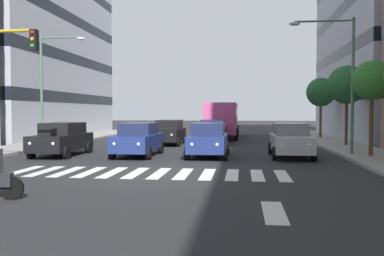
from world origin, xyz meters
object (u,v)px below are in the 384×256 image
(car_1, at_px, (208,139))
(car_3, at_px, (62,139))
(car_0, at_px, (291,140))
(street_tree_2, at_px, (347,85))
(street_lamp_right, at_px, (49,78))
(street_tree_1, at_px, (372,81))
(street_tree_3, at_px, (321,92))
(car_row2_1, at_px, (169,132))
(car_2, at_px, (138,139))
(street_lamp_left, at_px, (341,70))
(bus_behind_traffic, at_px, (223,117))
(car_row2_0, at_px, (213,132))

(car_1, bearing_deg, car_3, 3.18)
(car_0, xyz_separation_m, street_tree_2, (-4.26, -6.44, 3.13))
(car_1, bearing_deg, street_lamp_right, -19.90)
(car_3, distance_m, street_tree_2, 17.82)
(street_tree_1, bearing_deg, street_tree_3, -91.28)
(street_tree_2, bearing_deg, car_row2_1, -3.01)
(car_2, xyz_separation_m, street_lamp_right, (6.74, -3.92, 3.52))
(street_tree_2, xyz_separation_m, street_tree_3, (0.15, -7.94, -0.11))
(car_0, relative_size, car_3, 1.00)
(car_2, bearing_deg, street_lamp_left, -174.21)
(car_3, distance_m, street_lamp_left, 14.82)
(car_1, distance_m, car_row2_1, 8.05)
(car_0, bearing_deg, car_1, 3.55)
(car_3, relative_size, car_row2_1, 1.00)
(car_0, relative_size, street_lamp_right, 0.64)
(car_3, distance_m, bus_behind_traffic, 17.84)
(street_lamp_right, bearing_deg, street_lamp_left, 170.45)
(car_0, height_order, car_row2_0, same)
(car_3, distance_m, car_row2_1, 8.85)
(car_1, height_order, bus_behind_traffic, bus_behind_traffic)
(street_tree_1, bearing_deg, bus_behind_traffic, -63.34)
(street_lamp_right, xyz_separation_m, street_tree_3, (-18.60, -10.89, -0.50))
(car_3, height_order, street_tree_3, street_tree_3)
(car_row2_0, distance_m, street_lamp_right, 11.45)
(car_0, distance_m, car_row2_1, 10.29)
(car_2, distance_m, car_row2_1, 7.49)
(street_tree_1, height_order, street_tree_2, street_tree_2)
(car_row2_1, xyz_separation_m, street_tree_1, (-11.27, 7.40, 2.89))
(car_row2_1, relative_size, street_tree_2, 0.87)
(car_row2_0, height_order, bus_behind_traffic, bus_behind_traffic)
(car_0, distance_m, street_tree_2, 8.34)
(street_tree_3, bearing_deg, street_lamp_left, 83.62)
(car_2, relative_size, bus_behind_traffic, 0.42)
(street_tree_3, bearing_deg, bus_behind_traffic, -7.10)
(street_tree_1, bearing_deg, car_row2_0, -44.59)
(street_tree_3, bearing_deg, car_row2_1, 32.28)
(car_0, distance_m, street_tree_3, 15.26)
(car_3, xyz_separation_m, car_row2_0, (-7.28, -8.49, 0.00))
(car_1, bearing_deg, car_row2_0, -87.48)
(street_lamp_right, xyz_separation_m, street_tree_1, (-18.27, 3.83, -0.63))
(street_lamp_left, distance_m, street_tree_3, 13.86)
(car_row2_0, bearing_deg, car_2, 68.34)
(car_row2_0, bearing_deg, bus_behind_traffic, -92.67)
(car_0, xyz_separation_m, street_tree_1, (-3.77, 0.34, 2.89))
(car_3, relative_size, street_tree_2, 0.87)
(car_3, bearing_deg, car_row2_1, -118.93)
(car_3, bearing_deg, car_1, -176.82)
(bus_behind_traffic, xyz_separation_m, street_tree_3, (-8.24, 1.03, 2.05))
(car_1, height_order, car_3, same)
(car_1, distance_m, car_row2_0, 8.07)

